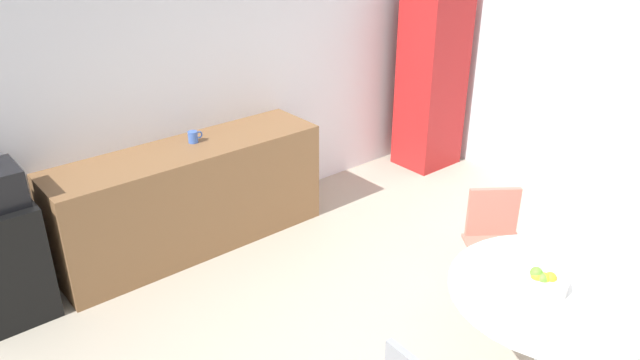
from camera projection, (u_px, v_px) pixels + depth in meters
wall_back at (194, 83)px, 5.15m from camera, size 6.00×0.10×2.60m
counter_block at (191, 197)px, 5.11m from camera, size 2.28×0.60×0.90m
mini_fridge at (1, 262)px, 4.26m from camera, size 0.54×0.54×0.87m
locker_cabinet at (432, 80)px, 6.46m from camera, size 0.60×0.50×1.90m
round_table at (552, 307)px, 3.50m from camera, size 1.20×1.20×0.75m
chair_coral at (495, 232)px, 4.46m from camera, size 0.59×0.59×0.83m
fruit_bowl at (542, 282)px, 3.43m from camera, size 0.27×0.27×0.13m
mug_white at (193, 137)px, 5.00m from camera, size 0.13×0.08×0.09m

